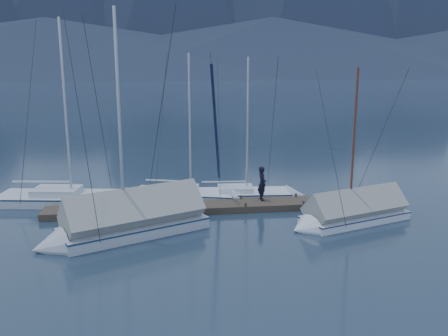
# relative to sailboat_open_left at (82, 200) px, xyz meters

# --- Properties ---
(ground) EXTENTS (1000.00, 1000.00, 0.00)m
(ground) POSITION_rel_sailboat_open_left_xyz_m (7.40, -4.12, -0.19)
(ground) COLOR #162433
(ground) RESTS_ON ground
(dock) EXTENTS (18.00, 1.50, 0.54)m
(dock) POSITION_rel_sailboat_open_left_xyz_m (7.40, -2.12, -0.08)
(dock) COLOR #382D23
(dock) RESTS_ON ground
(mooring_posts) EXTENTS (15.12, 1.52, 0.35)m
(mooring_posts) POSITION_rel_sailboat_open_left_xyz_m (6.90, -2.12, 0.16)
(mooring_posts) COLOR #382D23
(mooring_posts) RESTS_ON ground
(sailboat_open_left) EXTENTS (8.25, 3.71, 10.57)m
(sailboat_open_left) POSITION_rel_sailboat_open_left_xyz_m (0.00, 0.00, 0.00)
(sailboat_open_left) COLOR silver
(sailboat_open_left) RESTS_ON ground
(sailboat_open_mid) EXTENTS (6.83, 3.60, 8.70)m
(sailboat_open_mid) POSITION_rel_sailboat_open_left_xyz_m (6.29, 0.03, -0.03)
(sailboat_open_mid) COLOR white
(sailboat_open_mid) RESTS_ON ground
(sailboat_open_right) EXTENTS (6.54, 2.75, 8.48)m
(sailboat_open_right) POSITION_rel_sailboat_open_left_xyz_m (9.39, -0.17, -0.04)
(sailboat_open_right) COLOR silver
(sailboat_open_right) RESTS_ON ground
(sailboat_covered_near) EXTENTS (6.43, 3.73, 8.00)m
(sailboat_covered_near) POSITION_rel_sailboat_open_left_xyz_m (12.89, -4.92, 0.21)
(sailboat_covered_near) COLOR white
(sailboat_covered_near) RESTS_ON ground
(sailboat_covered_far) EXTENTS (7.77, 5.19, 10.55)m
(sailboat_covered_far) POSITION_rel_sailboat_open_left_xyz_m (2.46, -5.27, 0.33)
(sailboat_covered_far) COLOR silver
(sailboat_covered_far) RESTS_ON ground
(person) EXTENTS (0.49, 0.69, 1.80)m
(person) POSITION_rel_sailboat_open_left_xyz_m (9.45, -1.77, 1.06)
(person) COLOR black
(person) RESTS_ON dock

